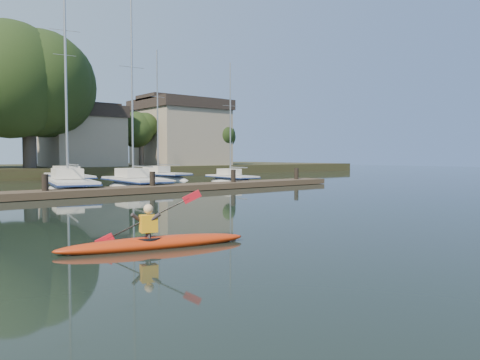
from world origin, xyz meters
TOP-DOWN VIEW (x-y plane):
  - ground at (0.00, 0.00)m, footprint 160.00×160.00m
  - kayak at (-4.99, -0.61)m, footprint 4.46×1.63m
  - dock at (0.00, 14.00)m, footprint 34.00×2.00m
  - sailboat_2 at (-0.29, 18.45)m, footprint 4.31×10.32m
  - sailboat_3 at (3.88, 18.02)m, footprint 2.99×8.69m
  - sailboat_4 at (12.87, 19.08)m, footprint 2.36×6.38m
  - sailboat_6 at (2.60, 26.87)m, footprint 3.68×10.96m
  - sailboat_7 at (10.69, 26.69)m, footprint 3.26×8.14m
  - shore at (1.61, 40.29)m, footprint 90.00×25.25m

SIDE VIEW (x-z plane):
  - sailboat_2 at x=-0.29m, z-range -8.53..8.12m
  - sailboat_3 at x=3.88m, z-range -7.08..6.67m
  - sailboat_6 at x=2.60m, z-range -8.75..8.35m
  - sailboat_7 at x=10.69m, z-range -6.57..6.19m
  - sailboat_4 at x=12.87m, z-range -5.49..5.14m
  - ground at x=0.00m, z-range 0.00..0.00m
  - kayak at x=-4.99m, z-range -0.54..0.88m
  - dock at x=0.00m, z-range -0.70..1.10m
  - shore at x=1.61m, z-range -3.15..9.60m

